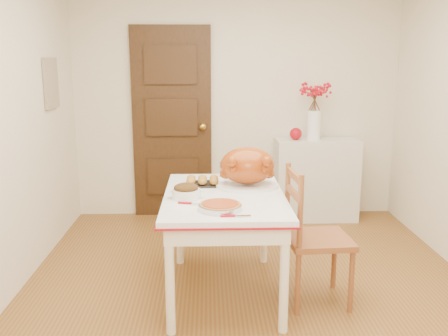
{
  "coord_description": "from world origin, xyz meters",
  "views": [
    {
      "loc": [
        -0.32,
        -3.41,
        1.73
      ],
      "look_at": [
        -0.2,
        0.09,
        0.95
      ],
      "focal_mm": 39.91,
      "sensor_mm": 36.0,
      "label": 1
    }
  ],
  "objects_px": {
    "kitchen_table": "(224,244)",
    "turkey_platter": "(247,168)",
    "sideboard": "(316,179)",
    "pumpkin_pie": "(220,205)",
    "chair_oak": "(318,236)"
  },
  "relations": [
    {
      "from": "turkey_platter",
      "to": "pumpkin_pie",
      "type": "bearing_deg",
      "value": -107.01
    },
    {
      "from": "kitchen_table",
      "to": "pumpkin_pie",
      "type": "height_order",
      "value": "pumpkin_pie"
    },
    {
      "from": "sideboard",
      "to": "chair_oak",
      "type": "bearing_deg",
      "value": -101.69
    },
    {
      "from": "kitchen_table",
      "to": "turkey_platter",
      "type": "xyz_separation_m",
      "value": [
        0.18,
        0.19,
        0.53
      ]
    },
    {
      "from": "turkey_platter",
      "to": "chair_oak",
      "type": "bearing_deg",
      "value": -30.64
    },
    {
      "from": "sideboard",
      "to": "pumpkin_pie",
      "type": "distance_m",
      "value": 2.41
    },
    {
      "from": "turkey_platter",
      "to": "pumpkin_pie",
      "type": "distance_m",
      "value": 0.62
    },
    {
      "from": "kitchen_table",
      "to": "chair_oak",
      "type": "xyz_separation_m",
      "value": [
        0.66,
        -0.15,
        0.11
      ]
    },
    {
      "from": "sideboard",
      "to": "turkey_platter",
      "type": "distance_m",
      "value": 1.85
    },
    {
      "from": "sideboard",
      "to": "chair_oak",
      "type": "height_order",
      "value": "chair_oak"
    },
    {
      "from": "sideboard",
      "to": "kitchen_table",
      "type": "xyz_separation_m",
      "value": [
        -1.05,
        -1.74,
        -0.05
      ]
    },
    {
      "from": "pumpkin_pie",
      "to": "turkey_platter",
      "type": "bearing_deg",
      "value": 68.78
    },
    {
      "from": "pumpkin_pie",
      "to": "sideboard",
      "type": "bearing_deg",
      "value": 62.74
    },
    {
      "from": "kitchen_table",
      "to": "turkey_platter",
      "type": "distance_m",
      "value": 0.59
    },
    {
      "from": "sideboard",
      "to": "chair_oak",
      "type": "xyz_separation_m",
      "value": [
        -0.39,
        -1.89,
        0.06
      ]
    }
  ]
}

